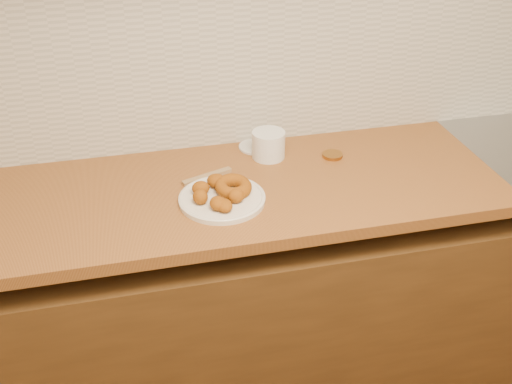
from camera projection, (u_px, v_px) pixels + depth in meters
wall_back at (316, 8)px, 1.96m from camera, size 4.00×0.02×2.70m
base_cabinet at (328, 293)px, 2.21m from camera, size 3.60×0.60×0.77m
butcher_block at (137, 203)px, 1.83m from camera, size 2.30×0.62×0.04m
backsplash at (315, 54)px, 2.03m from camera, size 3.60×0.02×0.60m
donut_plate at (222, 199)px, 1.80m from camera, size 0.26×0.26×0.01m
ring_donut at (233, 187)px, 1.80m from camera, size 0.16×0.16×0.05m
fried_dough_chunks at (216, 194)px, 1.77m from camera, size 0.16×0.21×0.04m
plastic_tub at (269, 145)px, 2.01m from camera, size 0.13×0.13×0.09m
tub_lid at (256, 147)px, 2.09m from camera, size 0.13×0.13×0.01m
brass_jar_lid at (332, 155)px, 2.03m from camera, size 0.08×0.08×0.01m
wooden_utensil at (207, 177)px, 1.91m from camera, size 0.17×0.08×0.01m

